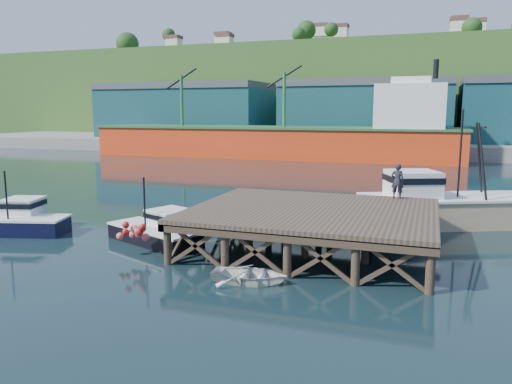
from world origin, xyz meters
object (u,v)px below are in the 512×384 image
at_px(boat_black, 158,230).
at_px(dockworker, 397,181).
at_px(dinghy, 249,275).
at_px(boat_navy, 17,220).
at_px(trawler, 445,202).

xyz_separation_m(boat_black, dockworker, (11.96, 5.72, 2.45)).
xyz_separation_m(dinghy, dockworker, (5.10, 10.20, 2.78)).
xyz_separation_m(boat_navy, boat_black, (8.80, 0.91, -0.09)).
bearing_deg(boat_navy, dockworker, 2.17).
height_order(boat_navy, dockworker, dockworker).
bearing_deg(boat_black, trawler, 55.30).
bearing_deg(boat_navy, trawler, 8.34).
height_order(boat_navy, dinghy, boat_navy).
distance_m(trawler, dinghy, 15.98).
bearing_deg(dinghy, trawler, -34.12).
height_order(boat_navy, boat_black, boat_navy).
bearing_deg(dinghy, boat_navy, 72.13).
bearing_deg(dockworker, boat_black, 29.39).
bearing_deg(boat_navy, boat_black, -9.63).
relative_size(boat_navy, boat_black, 1.02).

